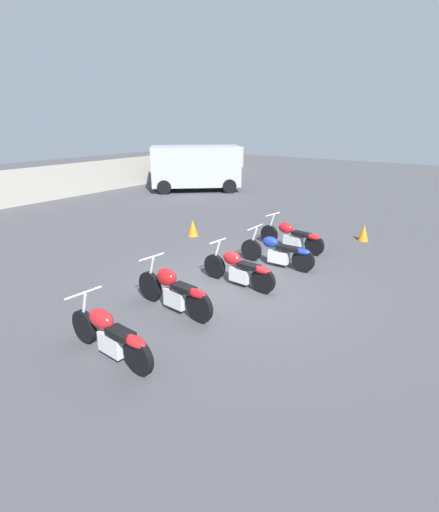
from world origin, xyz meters
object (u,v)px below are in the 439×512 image
at_px(motorcycle_slot_0, 110,334).
at_px(parked_van, 196,166).
at_px(traffic_cone_near, 364,233).
at_px(traffic_cone_far, 193,228).
at_px(motorcycle_slot_1, 174,290).
at_px(motorcycle_slot_2, 240,269).
at_px(motorcycle_slot_4, 293,236).
at_px(motorcycle_slot_3, 279,252).

distance_m(motorcycle_slot_0, parked_van, 15.59).
distance_m(traffic_cone_near, traffic_cone_far, 5.32).
distance_m(motorcycle_slot_1, parked_van, 13.96).
relative_size(motorcycle_slot_0, motorcycle_slot_2, 1.02).
height_order(motorcycle_slot_0, motorcycle_slot_4, motorcycle_slot_0).
xyz_separation_m(motorcycle_slot_2, traffic_cone_near, (5.18, -1.21, -0.15)).
bearing_deg(traffic_cone_near, motorcycle_slot_3, 163.23).
height_order(motorcycle_slot_3, traffic_cone_far, motorcycle_slot_3).
bearing_deg(traffic_cone_near, motorcycle_slot_4, 146.23).
bearing_deg(parked_van, motorcycle_slot_4, -167.73).
bearing_deg(traffic_cone_near, motorcycle_slot_0, 171.72).
xyz_separation_m(motorcycle_slot_4, traffic_cone_far, (-0.55, 3.22, -0.13)).
bearing_deg(traffic_cone_far, motorcycle_slot_0, -151.37).
height_order(motorcycle_slot_1, motorcycle_slot_4, motorcycle_slot_1).
bearing_deg(motorcycle_slot_0, traffic_cone_near, -4.08).
xyz_separation_m(motorcycle_slot_1, traffic_cone_far, (4.33, 3.06, -0.17)).
bearing_deg(motorcycle_slot_2, traffic_cone_far, 57.59).
bearing_deg(motorcycle_slot_3, traffic_cone_far, 74.98).
height_order(motorcycle_slot_1, motorcycle_slot_3, motorcycle_slot_1).
xyz_separation_m(motorcycle_slot_0, motorcycle_slot_4, (6.67, 0.12, -0.02)).
relative_size(motorcycle_slot_1, traffic_cone_far, 3.88).
height_order(motorcycle_slot_0, motorcycle_slot_3, motorcycle_slot_0).
relative_size(motorcycle_slot_4, traffic_cone_near, 4.24).
bearing_deg(motorcycle_slot_3, motorcycle_slot_2, 174.74).
height_order(parked_van, traffic_cone_far, parked_van).
relative_size(motorcycle_slot_1, motorcycle_slot_4, 0.96).
bearing_deg(motorcycle_slot_4, motorcycle_slot_0, -170.44).
bearing_deg(traffic_cone_near, motorcycle_slot_2, 166.85).
height_order(motorcycle_slot_4, traffic_cone_near, motorcycle_slot_4).
xyz_separation_m(parked_van, traffic_cone_far, (-6.80, -5.33, -0.99)).
bearing_deg(parked_van, motorcycle_slot_0, 172.31).
xyz_separation_m(motorcycle_slot_2, motorcycle_slot_3, (1.61, -0.14, -0.01)).
relative_size(motorcycle_slot_4, traffic_cone_far, 4.05).
bearing_deg(traffic_cone_near, motorcycle_slot_1, 167.43).
relative_size(motorcycle_slot_3, traffic_cone_near, 4.10).
bearing_deg(motorcycle_slot_0, traffic_cone_far, 32.84).
bearing_deg(motorcycle_slot_4, motorcycle_slot_1, -173.33).
height_order(motorcycle_slot_0, traffic_cone_far, motorcycle_slot_0).
bearing_deg(motorcycle_slot_0, motorcycle_slot_3, 1.98).
xyz_separation_m(motorcycle_slot_1, motorcycle_slot_2, (1.79, -0.35, -0.04)).
bearing_deg(motorcycle_slot_4, traffic_cone_near, -25.27).
bearing_deg(motorcycle_slot_3, motorcycle_slot_1, 171.51).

